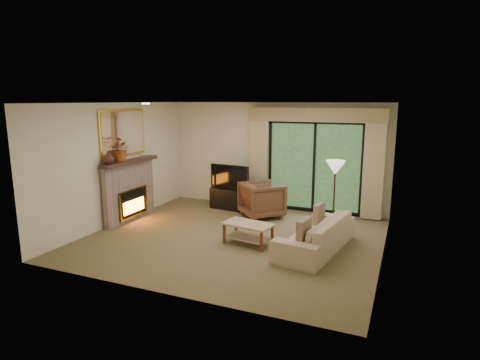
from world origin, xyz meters
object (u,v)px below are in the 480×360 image
at_px(media_console, 232,199).
at_px(sofa, 315,234).
at_px(armchair, 262,200).
at_px(coffee_table, 248,234).

bearing_deg(media_console, sofa, -31.59).
bearing_deg(media_console, armchair, -15.11).
xyz_separation_m(media_console, sofa, (2.52, -1.98, 0.05)).
height_order(media_console, sofa, sofa).
height_order(armchair, coffee_table, armchair).
bearing_deg(media_console, coffee_table, -52.60).
xyz_separation_m(armchair, coffee_table, (0.38, -1.82, -0.20)).
distance_m(media_console, armchair, 1.01).
relative_size(media_console, coffee_table, 1.13).
bearing_deg(armchair, coffee_table, 146.67).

